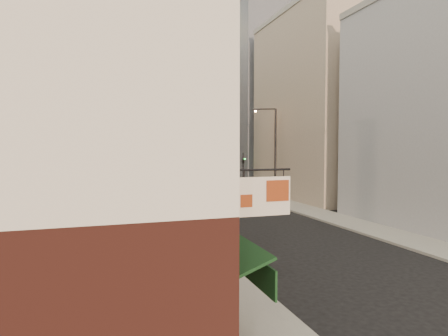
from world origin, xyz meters
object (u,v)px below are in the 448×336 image
Objects in this scene: traffic_light_left at (136,165)px; clock_tower at (139,102)px; streetlamp_mid at (273,148)px; traffic_light_right at (243,162)px; white_tower at (194,92)px.

clock_tower is at bearing -85.48° from traffic_light_left.
traffic_light_right is (-0.24, 8.31, -1.89)m from streetlamp_mid.
clock_tower reaches higher than traffic_light_right.
white_tower is at bearing -51.84° from clock_tower.
clock_tower reaches higher than traffic_light_left.
streetlamp_mid is 8.53m from traffic_light_right.
white_tower is at bearing -103.86° from traffic_light_left.
white_tower is 8.30× the size of traffic_light_left.
streetlamp_mid is (-2.94, -47.57, -12.95)m from white_tower.
traffic_light_left is at bearing -114.67° from white_tower.
traffic_light_right is at bearing -94.62° from white_tower.
clock_tower is at bearing 128.16° from white_tower.
clock_tower is 8.98× the size of traffic_light_right.
white_tower is 8.30× the size of traffic_light_right.
traffic_light_right is (7.83, -53.26, -13.88)m from clock_tower.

